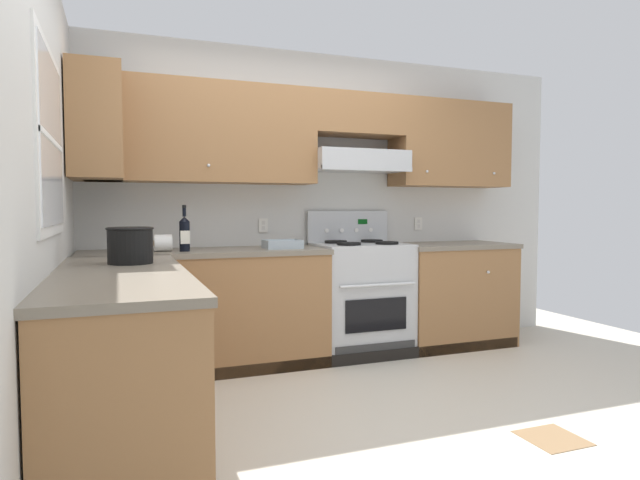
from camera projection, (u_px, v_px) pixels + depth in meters
ground_plane at (349, 417)px, 3.16m from camera, size 7.04×7.04×0.00m
floor_accent_tile at (552, 438)px, 2.86m from camera, size 0.30×0.30×0.01m
wall_back at (322, 179)px, 4.65m from camera, size 4.68×0.57×2.55m
wall_left at (46, 185)px, 2.74m from camera, size 0.47×4.00×2.55m
counter_back_run at (305, 304)px, 4.35m from camera, size 3.60×0.65×0.91m
counter_left_run at (123, 362)px, 2.70m from camera, size 0.63×1.91×0.91m
stove at (361, 297)px, 4.53m from camera, size 0.76×0.62×1.20m
wine_bottle at (185, 233)px, 3.91m from camera, size 0.08×0.08×0.34m
bowl at (283, 245)px, 4.20m from camera, size 0.29×0.21×0.07m
bucket at (130, 244)px, 3.04m from camera, size 0.26×0.26×0.21m
paper_towel_roll at (163, 243)px, 3.91m from camera, size 0.13×0.12×0.12m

